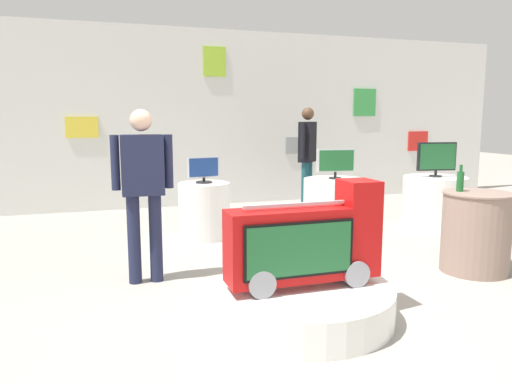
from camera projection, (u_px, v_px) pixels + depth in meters
ground_plane at (320, 307)px, 4.01m from camera, size 30.00×30.00×0.00m
back_wall_display at (197, 119)px, 8.50m from camera, size 12.34×0.13×3.06m
main_display_pedestal at (302, 302)px, 3.77m from camera, size 1.40×1.40×0.26m
novelty_firetruck_tv at (306, 244)px, 3.70m from camera, size 1.19×0.36×0.80m
display_pedestal_left_rear at (334, 205)px, 6.72m from camera, size 0.86×0.86×0.72m
tv_on_left_rear at (336, 162)px, 6.62m from camera, size 0.53×0.17×0.41m
display_pedestal_center_rear at (204, 210)px, 6.31m from camera, size 0.66×0.66×0.72m
tv_on_center_rear at (204, 170)px, 6.22m from camera, size 0.42×0.21×0.33m
display_pedestal_right_rear at (434, 202)px, 6.95m from camera, size 0.88×0.88×0.72m
tv_on_right_rear at (437, 158)px, 6.85m from camera, size 0.58×0.17×0.49m
side_table_round at (476, 232)px, 4.89m from camera, size 0.68×0.68×0.81m
bottle_on_side_table at (460, 181)px, 4.88m from camera, size 0.07×0.07×0.27m
shopper_browsing_near_truck at (143, 183)px, 4.49m from camera, size 0.56×0.21×1.62m
shopper_browsing_rear at (307, 152)px, 7.93m from camera, size 0.40×0.44×1.71m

